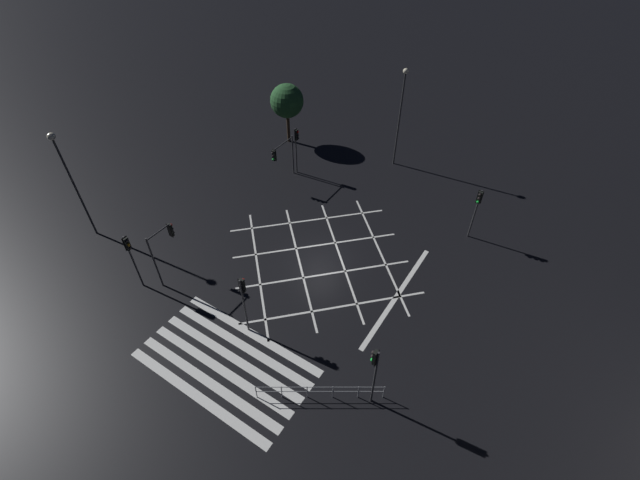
% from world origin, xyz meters
% --- Properties ---
extents(ground_plane, '(200.00, 200.00, 0.00)m').
position_xyz_m(ground_plane, '(0.00, 0.00, 0.00)').
color(ground_plane, black).
extents(road_markings, '(14.39, 19.18, 0.01)m').
position_xyz_m(road_markings, '(0.37, -6.10, 0.00)').
color(road_markings, silver).
rests_on(road_markings, ground_plane).
extents(traffic_light_se_main, '(0.39, 0.36, 4.39)m').
position_xyz_m(traffic_light_se_main, '(7.60, -7.10, 3.13)').
color(traffic_light_se_main, '#2D2D30').
rests_on(traffic_light_se_main, ground_plane).
extents(traffic_light_sw_main, '(0.39, 0.36, 4.21)m').
position_xyz_m(traffic_light_sw_main, '(-8.20, -8.14, 3.01)').
color(traffic_light_sw_main, '#2D2D30').
rests_on(traffic_light_sw_main, ground_plane).
extents(traffic_light_ne_cross, '(0.36, 0.39, 4.07)m').
position_xyz_m(traffic_light_ne_cross, '(7.69, 7.76, 2.91)').
color(traffic_light_ne_cross, '#2D2D30').
rests_on(traffic_light_ne_cross, ground_plane).
extents(traffic_light_nw_cross, '(0.36, 2.73, 3.60)m').
position_xyz_m(traffic_light_nw_cross, '(-7.66, 6.18, 2.66)').
color(traffic_light_nw_cross, '#2D2D30').
rests_on(traffic_light_nw_cross, ground_plane).
extents(traffic_light_sw_cross, '(0.36, 1.98, 4.08)m').
position_xyz_m(traffic_light_sw_cross, '(-7.22, -6.48, 2.97)').
color(traffic_light_sw_cross, '#2D2D30').
rests_on(traffic_light_sw_cross, ground_plane).
extents(traffic_light_median_south, '(0.36, 0.39, 4.28)m').
position_xyz_m(traffic_light_median_south, '(-0.36, -7.03, 3.05)').
color(traffic_light_median_south, '#2D2D30').
rests_on(traffic_light_median_south, ground_plane).
extents(traffic_light_nw_main, '(0.39, 0.36, 4.13)m').
position_xyz_m(traffic_light_nw_main, '(-7.42, 7.90, 2.95)').
color(traffic_light_nw_main, '#2D2D30').
rests_on(traffic_light_nw_main, ground_plane).
extents(street_lamp_east, '(0.48, 0.48, 8.10)m').
position_xyz_m(street_lamp_east, '(-15.19, -6.59, 5.55)').
color(street_lamp_east, '#2D2D30').
rests_on(street_lamp_east, ground_plane).
extents(street_lamp_west, '(0.43, 0.43, 8.43)m').
position_xyz_m(street_lamp_west, '(-1.08, 13.72, 5.46)').
color(street_lamp_west, '#2D2D30').
rests_on(street_lamp_west, ground_plane).
extents(street_tree_near, '(3.02, 3.02, 5.54)m').
position_xyz_m(street_tree_near, '(-11.24, 11.88, 4.00)').
color(street_tree_near, '#38281C').
rests_on(street_tree_near, ground_plane).
extents(pedestrian_railing, '(5.46, 3.56, 1.05)m').
position_xyz_m(pedestrian_railing, '(5.41, -8.35, 0.66)').
color(pedestrian_railing, gray).
rests_on(pedestrian_railing, ground_plane).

